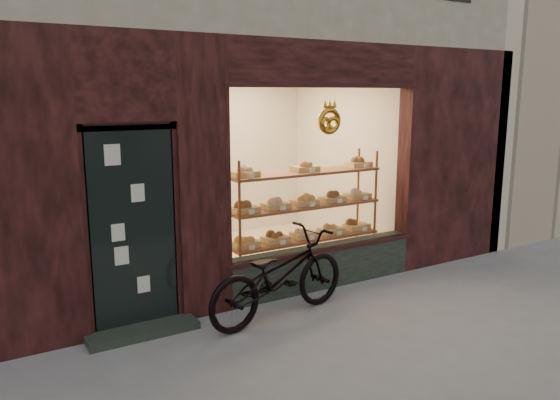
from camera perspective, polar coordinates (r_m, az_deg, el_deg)
ground at (r=5.49m, az=13.79°, el=-16.14°), size 90.00×90.00×0.00m
neighbor_right at (r=15.98m, az=25.83°, el=17.31°), size 12.00×7.00×9.00m
display_shelf at (r=7.34m, az=2.57°, el=-1.84°), size 2.20×0.45×1.70m
bicycle at (r=6.12m, az=-0.11°, el=-7.91°), size 1.95×0.95×0.98m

